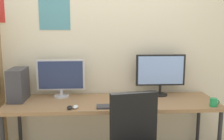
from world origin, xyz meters
TOP-DOWN VIEW (x-y plane):
  - wall_back at (-0.00, 1.02)m, footprint 4.78×0.11m
  - desk at (0.00, 0.60)m, footprint 2.38×0.68m
  - monitor_left at (-0.60, 0.81)m, footprint 0.57×0.18m
  - monitor_right at (0.60, 0.81)m, footprint 0.60×0.18m
  - pc_tower at (-1.07, 0.70)m, footprint 0.17×0.34m
  - keyboard_main at (0.00, 0.37)m, footprint 0.36×0.13m
  - mouse_left_side at (-0.46, 0.34)m, footprint 0.06×0.10m
  - mouse_right_side at (-0.40, 0.36)m, footprint 0.06×0.10m
  - coffee_mug at (1.06, 0.34)m, footprint 0.11×0.08m

SIDE VIEW (x-z plane):
  - desk at x=0.00m, z-range 0.32..1.06m
  - keyboard_main at x=0.00m, z-range 0.74..0.76m
  - mouse_left_side at x=-0.46m, z-range 0.74..0.77m
  - mouse_right_side at x=-0.40m, z-range 0.74..0.77m
  - coffee_mug at x=1.06m, z-range 0.74..0.83m
  - pc_tower at x=-1.07m, z-range 0.74..1.11m
  - monitor_left at x=-0.60m, z-range 0.76..1.21m
  - monitor_right at x=0.60m, z-range 0.78..1.28m
  - wall_back at x=0.00m, z-range 0.00..2.60m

